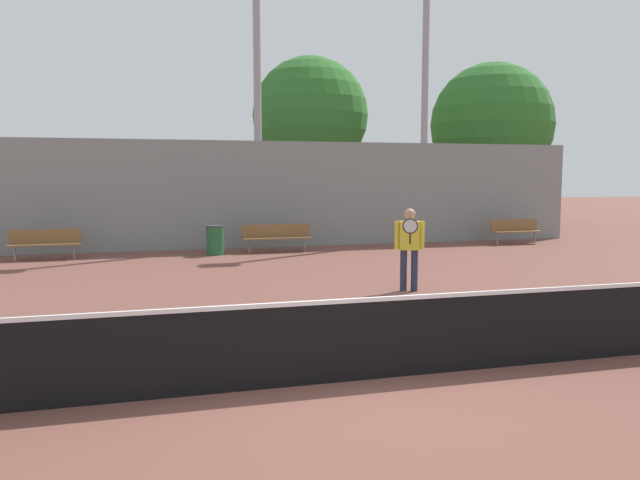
{
  "coord_description": "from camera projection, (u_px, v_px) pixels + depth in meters",
  "views": [
    {
      "loc": [
        -2.02,
        -6.69,
        2.39
      ],
      "look_at": [
        1.57,
        6.23,
        0.98
      ],
      "focal_mm": 35.0,
      "sensor_mm": 36.0,
      "label": 1
    }
  ],
  "objects": [
    {
      "name": "ground_plane",
      "position": [
        334.0,
        383.0,
        7.2
      ],
      "size": [
        100.0,
        100.0,
        0.0
      ],
      "primitive_type": "plane",
      "color": "brown"
    },
    {
      "name": "tennis_net",
      "position": [
        334.0,
        341.0,
        7.14
      ],
      "size": [
        10.32,
        0.09,
        0.98
      ],
      "color": "#195128",
      "rests_on": "ground_plane"
    },
    {
      "name": "tennis_player",
      "position": [
        409.0,
        244.0,
        12.74
      ],
      "size": [
        0.57,
        0.49,
        1.71
      ],
      "rotation": [
        0.0,
        0.0,
        -0.36
      ],
      "color": "#282D47",
      "rests_on": "ground_plane"
    },
    {
      "name": "bench_courtside_near",
      "position": [
        277.0,
        235.0,
        19.32
      ],
      "size": [
        2.16,
        0.4,
        0.85
      ],
      "color": "brown",
      "rests_on": "ground_plane"
    },
    {
      "name": "bench_courtside_far",
      "position": [
        45.0,
        241.0,
        17.55
      ],
      "size": [
        1.92,
        0.4,
        0.85
      ],
      "color": "brown",
      "rests_on": "ground_plane"
    },
    {
      "name": "bench_adjacent_court",
      "position": [
        515.0,
        229.0,
        21.56
      ],
      "size": [
        1.83,
        0.4,
        0.85
      ],
      "color": "brown",
      "rests_on": "ground_plane"
    },
    {
      "name": "light_pole_near_left",
      "position": [
        425.0,
        78.0,
        22.2
      ],
      "size": [
        0.9,
        0.6,
        9.78
      ],
      "color": "#939399",
      "rests_on": "ground_plane"
    },
    {
      "name": "light_pole_center_back",
      "position": [
        257.0,
        88.0,
        20.52
      ],
      "size": [
        0.9,
        0.6,
        8.87
      ],
      "color": "#939399",
      "rests_on": "ground_plane"
    },
    {
      "name": "trash_bin",
      "position": [
        215.0,
        240.0,
        18.65
      ],
      "size": [
        0.55,
        0.55,
        0.88
      ],
      "color": "#235B33",
      "rests_on": "ground_plane"
    },
    {
      "name": "back_fence",
      "position": [
        212.0,
        195.0,
        19.93
      ],
      "size": [
        25.95,
        0.06,
        3.48
      ],
      "color": "gray",
      "rests_on": "ground_plane"
    },
    {
      "name": "tree_green_tall",
      "position": [
        310.0,
        116.0,
        26.48
      ],
      "size": [
        4.92,
        4.92,
        7.36
      ],
      "color": "brown",
      "rests_on": "ground_plane"
    },
    {
      "name": "tree_green_broad",
      "position": [
        492.0,
        125.0,
        28.85
      ],
      "size": [
        5.63,
        5.63,
        7.52
      ],
      "color": "brown",
      "rests_on": "ground_plane"
    }
  ]
}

